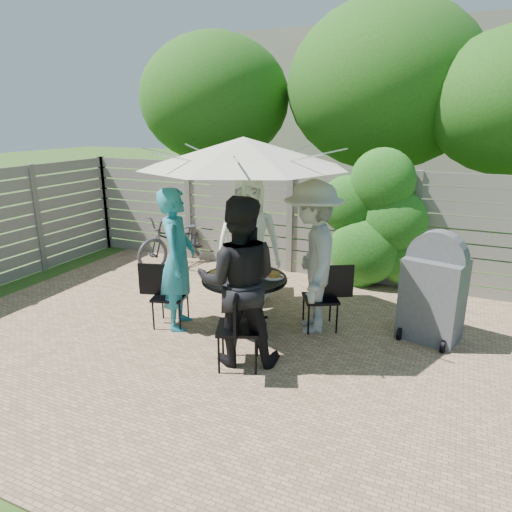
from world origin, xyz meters
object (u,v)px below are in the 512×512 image
at_px(chair_front, 238,343).
at_px(person_right, 312,258).
at_px(chair_left, 170,308).
at_px(plate_left, 216,275).
at_px(plate_front, 242,285).
at_px(person_back, 249,241).
at_px(chair_right, 321,310).
at_px(patio_table, 245,293).
at_px(bbq_grill, 433,291).
at_px(plate_right, 273,276).
at_px(chair_back, 249,280).
at_px(glass_back, 238,265).
at_px(coffee_cup, 253,267).
at_px(glass_front, 252,279).
at_px(bicycle, 180,240).
at_px(plate_back, 246,266).
at_px(umbrella, 244,152).
at_px(person_front, 239,282).
at_px(person_left, 178,260).
at_px(glass_right, 266,269).
at_px(syrup_jug, 240,269).

distance_m(chair_front, person_right, 1.44).
bearing_deg(chair_left, plate_left, 5.64).
distance_m(chair_front, plate_front, 0.75).
xyz_separation_m(chair_front, person_right, (0.42, 1.20, 0.67)).
xyz_separation_m(person_back, plate_left, (-0.03, -0.90, -0.21)).
distance_m(chair_left, chair_right, 1.93).
height_order(chair_front, plate_front, chair_front).
bearing_deg(patio_table, person_back, 111.43).
bearing_deg(bbq_grill, plate_right, -150.65).
height_order(chair_back, glass_back, chair_back).
relative_size(chair_back, coffee_cup, 8.18).
relative_size(plate_left, coffee_cup, 2.17).
relative_size(glass_back, coffee_cup, 1.17).
distance_m(patio_table, chair_left, 0.99).
xyz_separation_m(glass_front, bicycle, (-2.39, 2.10, -0.29)).
distance_m(person_right, plate_back, 0.94).
height_order(chair_front, coffee_cup, chair_front).
bearing_deg(chair_back, patio_table, 0.87).
xyz_separation_m(person_back, glass_front, (0.50, -0.98, -0.17)).
distance_m(person_back, chair_front, 1.91).
relative_size(chair_front, plate_right, 3.55).
xyz_separation_m(umbrella, chair_back, (-0.35, 0.90, -1.91)).
relative_size(plate_left, glass_back, 1.86).
bearing_deg(plate_back, person_back, 111.43).
distance_m(patio_table, chair_right, 0.99).
xyz_separation_m(person_front, coffee_cup, (-0.29, 1.01, -0.17)).
xyz_separation_m(person_left, coffee_cup, (0.79, 0.54, -0.15)).
distance_m(person_right, glass_right, 0.61).
height_order(umbrella, glass_front, umbrella).
height_order(glass_front, glass_right, same).
xyz_separation_m(person_right, glass_front, (-0.58, -0.51, -0.19)).
distance_m(plate_front, coffee_cup, 0.59).
bearing_deg(chair_left, patio_table, 5.69).
xyz_separation_m(person_left, plate_front, (0.90, -0.03, -0.19)).
xyz_separation_m(umbrella, glass_front, (0.19, -0.20, -1.45)).
bearing_deg(glass_front, plate_back, 121.04).
bearing_deg(person_front, plate_left, -66.55).
distance_m(chair_left, plate_front, 1.13).
height_order(patio_table, glass_right, glass_right).
xyz_separation_m(chair_back, glass_front, (0.55, -1.10, 0.46)).
bearing_deg(glass_front, syrup_jug, 139.47).
relative_size(chair_front, glass_front, 6.59).
distance_m(person_back, syrup_jug, 0.80).
xyz_separation_m(chair_back, chair_front, (0.71, -1.80, -0.02)).
relative_size(plate_right, glass_right, 1.86).
relative_size(umbrella, chair_left, 3.81).
bearing_deg(chair_back, bicycle, -138.95).
relative_size(plate_left, bicycle, 0.15).
xyz_separation_m(chair_front, bicycle, (-2.55, 2.79, 0.19)).
relative_size(patio_table, chair_back, 1.38).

